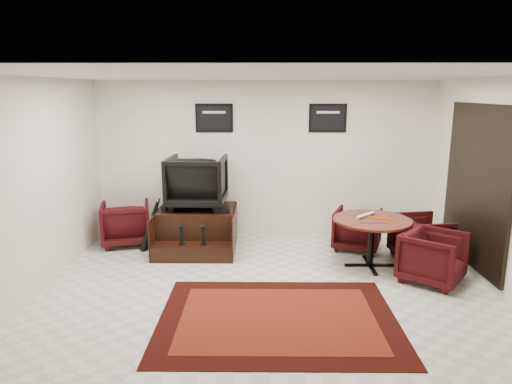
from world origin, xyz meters
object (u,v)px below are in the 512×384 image
shine_podium (197,230)px  armchair_side (126,221)px  shine_chair (197,179)px  table_chair_back (357,227)px  table_chair_corner (433,255)px  meeting_table (372,225)px  table_chair_window (421,236)px

shine_podium → armchair_side: size_ratio=1.65×
shine_podium → shine_chair: 0.86m
table_chair_back → table_chair_corner: size_ratio=0.95×
meeting_table → table_chair_back: bearing=92.8°
table_chair_window → shine_chair: bearing=69.7°
shine_podium → armchair_side: armchair_side is taller
shine_chair → table_chair_window: bearing=171.5°
shine_podium → meeting_table: (2.75, -0.85, 0.35)m
shine_chair → armchair_side: shine_chair is taller
table_chair_window → table_chair_back: bearing=51.8°
shine_podium → table_chair_window: bearing=-8.6°
table_chair_back → table_chair_window: 1.03m
meeting_table → table_chair_corner: size_ratio=1.44×
shine_chair → armchair_side: size_ratio=1.20×
armchair_side → shine_podium: bearing=158.3°
meeting_table → table_chair_corner: table_chair_corner is taller
armchair_side → table_chair_window: armchair_side is taller
meeting_table → table_chair_back: size_ratio=1.52×
table_chair_corner → shine_podium: bearing=105.4°
armchair_side → table_chair_corner: bearing=147.2°
armchair_side → table_chair_back: (3.97, -0.22, -0.03)m
armchair_side → table_chair_corner: size_ratio=1.03×
armchair_side → meeting_table: (4.01, -1.02, 0.25)m
table_chair_window → meeting_table: bearing=99.9°
shine_podium → shine_chair: bearing=90.0°
shine_podium → table_chair_window: size_ratio=1.72×
shine_podium → armchair_side: bearing=172.6°
table_chair_back → table_chair_corner: bearing=140.2°
meeting_table → table_chair_corner: bearing=-37.9°
meeting_table → table_chair_window: table_chair_window is taller
table_chair_window → table_chair_corner: bearing=161.8°
table_chair_back → meeting_table: bearing=113.6°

